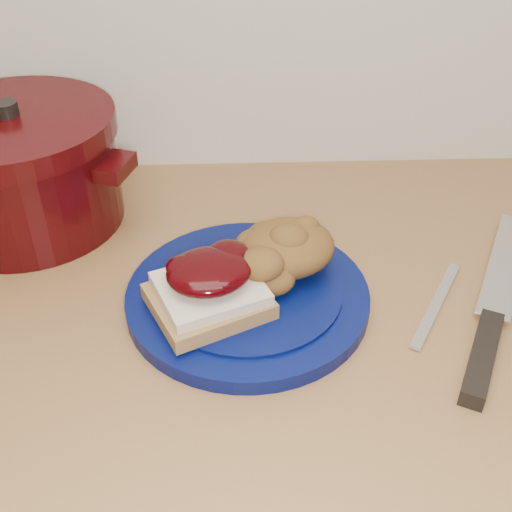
{
  "coord_description": "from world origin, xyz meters",
  "views": [
    {
      "loc": [
        -0.01,
        0.94,
        1.37
      ],
      "look_at": [
        0.01,
        1.5,
        0.95
      ],
      "focal_mm": 45.0,
      "sensor_mm": 36.0,
      "label": 1
    }
  ],
  "objects_px": {
    "chef_knife": "(489,328)",
    "pepper_grinder": "(37,155)",
    "plate": "(248,297)",
    "dutch_oven": "(20,168)",
    "butter_knife": "(436,304)"
  },
  "relations": [
    {
      "from": "dutch_oven",
      "to": "pepper_grinder",
      "type": "relative_size",
      "value": 2.63
    },
    {
      "from": "butter_knife",
      "to": "pepper_grinder",
      "type": "xyz_separation_m",
      "value": [
        -0.48,
        0.25,
        0.06
      ]
    },
    {
      "from": "pepper_grinder",
      "to": "dutch_oven",
      "type": "bearing_deg",
      "value": -94.35
    },
    {
      "from": "plate",
      "to": "butter_knife",
      "type": "distance_m",
      "value": 0.21
    },
    {
      "from": "dutch_oven",
      "to": "butter_knife",
      "type": "bearing_deg",
      "value": -21.78
    },
    {
      "from": "chef_knife",
      "to": "pepper_grinder",
      "type": "distance_m",
      "value": 0.61
    },
    {
      "from": "chef_knife",
      "to": "butter_knife",
      "type": "bearing_deg",
      "value": 68.31
    },
    {
      "from": "plate",
      "to": "dutch_oven",
      "type": "distance_m",
      "value": 0.34
    },
    {
      "from": "butter_knife",
      "to": "dutch_oven",
      "type": "bearing_deg",
      "value": 98.98
    },
    {
      "from": "chef_knife",
      "to": "plate",
      "type": "bearing_deg",
      "value": 103.37
    },
    {
      "from": "butter_knife",
      "to": "pepper_grinder",
      "type": "relative_size",
      "value": 1.3
    },
    {
      "from": "butter_knife",
      "to": "pepper_grinder",
      "type": "distance_m",
      "value": 0.55
    },
    {
      "from": "plate",
      "to": "chef_knife",
      "type": "height_order",
      "value": "chef_knife"
    },
    {
      "from": "chef_knife",
      "to": "pepper_grinder",
      "type": "xyz_separation_m",
      "value": [
        -0.53,
        0.3,
        0.05
      ]
    },
    {
      "from": "plate",
      "to": "chef_knife",
      "type": "distance_m",
      "value": 0.26
    }
  ]
}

